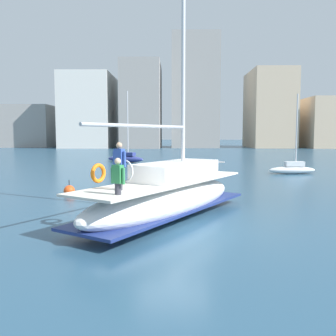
# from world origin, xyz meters

# --- Properties ---
(ground_plane) EXTENTS (400.00, 400.00, 0.00)m
(ground_plane) POSITION_xyz_m (0.00, 0.00, 0.00)
(ground_plane) COLOR #284C66
(main_sailboat) EXTENTS (7.15, 9.40, 14.29)m
(main_sailboat) POSITION_xyz_m (-0.21, 1.74, 0.92)
(main_sailboat) COLOR white
(main_sailboat) RESTS_ON ground
(moored_sloop_near) EXTENTS (3.97, 1.20, 6.59)m
(moored_sloop_near) POSITION_xyz_m (9.93, 17.85, 0.47)
(moored_sloop_near) COLOR silver
(moored_sloop_near) RESTS_ON ground
(moored_sloop_far) EXTENTS (4.81, 3.08, 8.23)m
(moored_sloop_far) POSITION_xyz_m (-5.54, 30.20, 0.55)
(moored_sloop_far) COLOR navy
(moored_sloop_far) RESTS_ON ground
(mooring_buoy) EXTENTS (0.62, 0.62, 0.91)m
(mooring_buoy) POSITION_xyz_m (-5.76, 7.36, 0.19)
(mooring_buoy) COLOR #EA4C19
(mooring_buoy) RESTS_ON ground
(waterfront_buildings) EXTENTS (81.61, 21.60, 26.83)m
(waterfront_buildings) POSITION_xyz_m (-1.80, 78.97, 9.34)
(waterfront_buildings) COLOR gray
(waterfront_buildings) RESTS_ON ground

